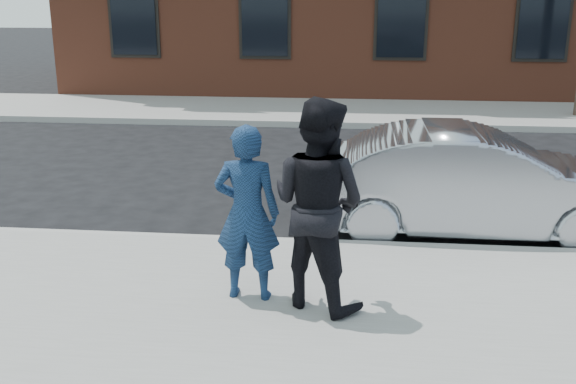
# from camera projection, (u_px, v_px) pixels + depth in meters

# --- Properties ---
(ground) EXTENTS (100.00, 100.00, 0.00)m
(ground) POSITION_uv_depth(u_px,v_px,m) (453.00, 313.00, 6.91)
(ground) COLOR black
(ground) RESTS_ON ground
(near_sidewalk) EXTENTS (50.00, 3.50, 0.15)m
(near_sidewalk) POSITION_uv_depth(u_px,v_px,m) (457.00, 318.00, 6.65)
(near_sidewalk) COLOR gray
(near_sidewalk) RESTS_ON ground
(near_curb) EXTENTS (50.00, 0.10, 0.15)m
(near_curb) POSITION_uv_depth(u_px,v_px,m) (437.00, 250.00, 8.36)
(near_curb) COLOR #999691
(near_curb) RESTS_ON ground
(far_sidewalk) EXTENTS (50.00, 3.50, 0.15)m
(far_sidewalk) POSITION_uv_depth(u_px,v_px,m) (397.00, 113.00, 17.60)
(far_sidewalk) COLOR gray
(far_sidewalk) RESTS_ON ground
(far_curb) EXTENTS (50.00, 0.10, 0.15)m
(far_curb) POSITION_uv_depth(u_px,v_px,m) (401.00, 126.00, 15.89)
(far_curb) COLOR #999691
(far_curb) RESTS_ON ground
(silver_sedan) EXTENTS (4.40, 1.54, 1.45)m
(silver_sedan) POSITION_uv_depth(u_px,v_px,m) (473.00, 183.00, 8.93)
(silver_sedan) COLOR #999BA3
(silver_sedan) RESTS_ON ground
(man_hoodie) EXTENTS (0.67, 0.51, 1.80)m
(man_hoodie) POSITION_uv_depth(u_px,v_px,m) (247.00, 213.00, 6.69)
(man_hoodie) COLOR navy
(man_hoodie) RESTS_ON near_sidewalk
(man_peacoat) EXTENTS (1.27, 1.19, 2.09)m
(man_peacoat) POSITION_uv_depth(u_px,v_px,m) (318.00, 204.00, 6.51)
(man_peacoat) COLOR black
(man_peacoat) RESTS_ON near_sidewalk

